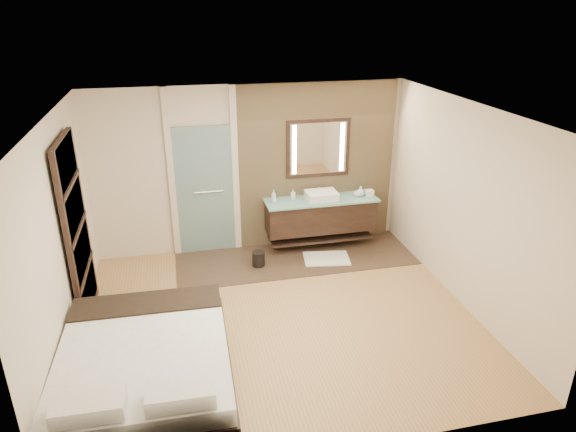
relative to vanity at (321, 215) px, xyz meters
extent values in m
plane|color=#9D7842|center=(-1.10, -1.92, -0.58)|extent=(5.00, 5.00, 0.00)
cube|color=#3D2C21|center=(-0.50, -0.32, -0.57)|extent=(3.80, 1.30, 0.01)
cube|color=tan|center=(0.00, 0.29, 0.77)|extent=(2.60, 0.08, 2.70)
cube|color=black|center=(0.00, 0.00, -0.01)|extent=(1.80, 0.50, 0.50)
cube|color=black|center=(0.00, 0.00, -0.40)|extent=(1.71, 0.45, 0.04)
cube|color=#8FDBD1|center=(0.00, -0.02, 0.27)|extent=(1.85, 0.55, 0.03)
cube|color=white|center=(0.00, -0.02, 0.35)|extent=(0.50, 0.38, 0.13)
cylinder|color=silver|center=(0.00, 0.17, 0.37)|extent=(0.03, 0.03, 0.18)
cylinder|color=silver|center=(0.00, 0.13, 0.45)|extent=(0.02, 0.10, 0.02)
cube|color=black|center=(0.00, 0.24, 1.07)|extent=(1.06, 0.03, 0.96)
cube|color=white|center=(0.00, 0.23, 1.07)|extent=(0.94, 0.01, 0.84)
cube|color=#FFE4BF|center=(-0.40, 0.22, 1.07)|extent=(0.07, 0.01, 0.80)
cube|color=#FFE4BF|center=(0.40, 0.22, 1.07)|extent=(0.07, 0.01, 0.80)
cube|color=#A8D5D5|center=(-1.85, 0.28, 0.47)|extent=(0.90, 0.05, 2.10)
cylinder|color=silver|center=(-1.80, 0.23, 0.47)|extent=(0.45, 0.03, 0.03)
cube|color=beige|center=(-2.35, 0.29, 0.77)|extent=(0.10, 0.08, 2.70)
cube|color=beige|center=(-1.35, 0.29, 0.77)|extent=(0.10, 0.08, 2.70)
cube|color=black|center=(-3.53, -1.32, 0.62)|extent=(0.06, 1.20, 2.40)
cube|color=#ECE3C6|center=(-3.51, -1.32, -0.21)|extent=(0.02, 1.06, 0.52)
cube|color=#ECE3C6|center=(-3.51, -1.32, 0.38)|extent=(0.02, 1.06, 0.52)
cube|color=#ECE3C6|center=(-3.51, -1.32, 0.96)|extent=(0.02, 1.06, 0.52)
cube|color=#ECE3C6|center=(-3.51, -1.32, 1.55)|extent=(0.02, 1.06, 0.52)
cube|color=black|center=(-2.75, -3.07, -0.35)|extent=(1.77, 2.18, 0.47)
cube|color=silver|center=(-2.75, -3.07, -0.01)|extent=(1.71, 2.13, 0.19)
cube|color=black|center=(-2.73, -2.27, 0.08)|extent=(1.67, 0.53, 0.04)
cube|color=silver|center=(-3.15, -3.91, 0.17)|extent=(0.60, 0.34, 0.15)
cube|color=silver|center=(-2.40, -3.93, 0.17)|extent=(0.60, 0.34, 0.15)
cube|color=white|center=(-0.03, -0.49, -0.56)|extent=(0.79, 0.60, 0.02)
cylinder|color=black|center=(-1.13, -0.46, -0.46)|extent=(0.22, 0.22, 0.25)
cube|color=white|center=(0.82, -0.04, 0.33)|extent=(0.13, 0.13, 0.10)
imported|color=silver|center=(-0.78, 0.03, 0.39)|extent=(0.08, 0.08, 0.20)
imported|color=#B2B2B2|center=(-0.45, 0.10, 0.37)|extent=(0.09, 0.09, 0.17)
imported|color=silver|center=(0.67, -0.02, 0.37)|extent=(0.17, 0.17, 0.17)
imported|color=white|center=(0.62, -0.02, 0.33)|extent=(0.14, 0.14, 0.09)
camera|label=1|loc=(-2.28, -7.50, 3.27)|focal=32.00mm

